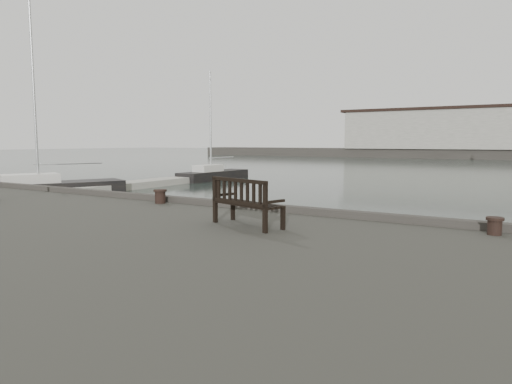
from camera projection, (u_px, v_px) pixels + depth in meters
ground at (291, 267)px, 12.62m from camera, size 400.00×400.00×0.00m
pontoon at (98, 189)px, 31.41m from camera, size 2.00×24.00×0.50m
breakwater at (476, 138)px, 92.65m from camera, size 140.00×9.50×12.20m
bench at (247, 211)px, 10.28m from camera, size 1.94×1.13×1.05m
bollard_left at (160, 196)px, 14.12m from camera, size 0.47×0.47×0.43m
bollard_right at (495, 226)px, 9.33m from camera, size 0.41×0.41×0.36m
yacht_a at (47, 191)px, 30.06m from camera, size 6.35×9.93×13.28m
yacht_d at (214, 177)px, 41.85m from camera, size 2.45×8.08×10.29m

